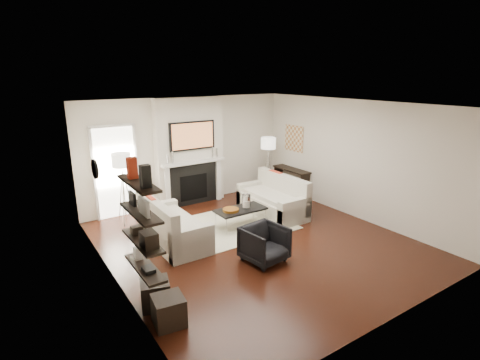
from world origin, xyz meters
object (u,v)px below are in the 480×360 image
ottoman_near (155,294)px  armchair (265,242)px  loveseat_right_base (272,206)px  lamp_right_shade (268,143)px  loveseat_left_base (174,233)px  lamp_left_shade (121,160)px  coffee_table (241,210)px

ottoman_near → armchair: bearing=5.8°
loveseat_right_base → lamp_right_shade: (0.83, 1.24, 1.24)m
armchair → ottoman_near: 2.15m
loveseat_left_base → loveseat_right_base: 2.60m
lamp_right_shade → ottoman_near: lamp_right_shade is taller
loveseat_left_base → armchair: armchair is taller
loveseat_right_base → ottoman_near: (-3.69, -1.98, -0.01)m
lamp_right_shade → ottoman_near: size_ratio=1.00×
armchair → ottoman_near: armchair is taller
loveseat_right_base → ottoman_near: bearing=-151.8°
loveseat_left_base → ottoman_near: loveseat_left_base is taller
lamp_left_shade → ottoman_near: (-0.62, -3.36, -1.25)m
lamp_right_shade → loveseat_right_base: bearing=-123.7°
coffee_table → armchair: size_ratio=1.54×
loveseat_left_base → lamp_left_shade: (-0.47, 1.55, 1.24)m
armchair → lamp_left_shade: 3.66m
loveseat_left_base → lamp_left_shade: bearing=107.0°
coffee_table → lamp_right_shade: 2.62m
coffee_table → lamp_left_shade: size_ratio=2.75×
armchair → loveseat_right_base: bearing=40.8°
armchair → ottoman_near: size_ratio=1.79×
loveseat_left_base → armchair: (1.04, -1.59, 0.15)m
lamp_left_shade → lamp_right_shade: size_ratio=1.00×
loveseat_left_base → armchair: bearing=-56.9°
armchair → ottoman_near: bearing=178.1°
loveseat_left_base → ottoman_near: (-1.09, -1.81, -0.01)m
armchair → lamp_left_shade: bearing=108.0°
coffee_table → lamp_right_shade: bearing=38.2°
loveseat_left_base → armchair: 1.91m
coffee_table → lamp_right_shade: (1.88, 1.48, 1.05)m
loveseat_left_base → lamp_left_shade: 2.04m
loveseat_right_base → armchair: size_ratio=2.51×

